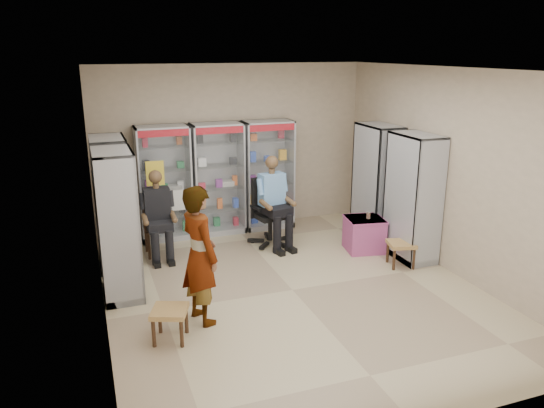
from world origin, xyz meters
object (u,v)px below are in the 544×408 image
object	(u,v)px
office_chair	(270,212)
standing_man	(200,255)
cabinet_back_right	(268,175)
cabinet_right_near	(413,198)
cabinet_left_far	(112,203)
woven_stool_b	(170,324)
pink_trunk	(364,234)
seated_shopkeeper	(271,204)
cabinet_left_near	(118,225)
cabinet_back_mid	(218,179)
cabinet_right_far	(377,182)
woven_stool_a	(401,254)
cabinet_back_left	(164,184)
wooden_chair	(158,227)

from	to	relation	value
office_chair	standing_man	size ratio (longest dim) A/B	0.66
standing_man	cabinet_back_right	bearing A→B (deg)	-49.54
cabinet_right_near	cabinet_left_far	bearing A→B (deg)	73.75
woven_stool_b	cabinet_left_far	bearing A→B (deg)	99.23
pink_trunk	standing_man	distance (m)	3.43
cabinet_back_right	seated_shopkeeper	size ratio (longest dim) A/B	1.37
cabinet_left_near	standing_man	bearing A→B (deg)	37.88
cabinet_left_near	cabinet_right_near	bearing A→B (deg)	87.43
cabinet_back_mid	seated_shopkeeper	distance (m)	1.19
cabinet_right_far	woven_stool_a	bearing A→B (deg)	166.39
pink_trunk	cabinet_back_left	bearing A→B (deg)	150.18
cabinet_back_left	cabinet_back_right	distance (m)	1.90
pink_trunk	cabinet_right_far	bearing A→B (deg)	47.42
cabinet_left_far	woven_stool_a	world-z (taller)	cabinet_left_far
cabinet_right_near	cabinet_right_far	bearing A→B (deg)	0.00
woven_stool_b	standing_man	world-z (taller)	standing_man
cabinet_back_mid	cabinet_left_far	distance (m)	2.10
cabinet_right_near	pink_trunk	world-z (taller)	cabinet_right_near
cabinet_back_mid	standing_man	size ratio (longest dim) A/B	1.16
cabinet_back_left	office_chair	size ratio (longest dim) A/B	1.75
woven_stool_a	standing_man	xyz separation A→B (m)	(-3.27, -0.64, 0.67)
cabinet_back_left	woven_stool_b	distance (m)	3.60
cabinet_back_mid	standing_man	xyz separation A→B (m)	(-1.02, -3.13, -0.14)
pink_trunk	cabinet_left_near	bearing A→B (deg)	-175.41
cabinet_back_mid	cabinet_back_left	bearing A→B (deg)	180.00
seated_shopkeeper	standing_man	xyz separation A→B (m)	(-1.70, -2.19, 0.13)
office_chair	pink_trunk	world-z (taller)	office_chair
cabinet_back_mid	cabinet_right_near	size ratio (longest dim) A/B	1.00
cabinet_right_far	cabinet_left_far	xyz separation A→B (m)	(-4.46, 0.20, 0.00)
cabinet_left_near	woven_stool_a	distance (m)	4.23
cabinet_right_far	cabinet_back_right	bearing A→B (deg)	55.27
cabinet_left_far	cabinet_left_near	xyz separation A→B (m)	(0.00, -1.10, 0.00)
cabinet_right_far	woven_stool_a	distance (m)	1.62
cabinet_left_near	office_chair	world-z (taller)	cabinet_left_near
standing_man	woven_stool_a	bearing A→B (deg)	-96.29
cabinet_right_near	seated_shopkeeper	xyz separation A→B (m)	(-1.90, 1.29, -0.27)
cabinet_back_right	office_chair	size ratio (longest dim) A/B	1.75
cabinet_back_right	cabinet_back_left	bearing A→B (deg)	180.00
wooden_chair	woven_stool_a	size ratio (longest dim) A/B	2.43
cabinet_left_far	seated_shopkeeper	size ratio (longest dim) A/B	1.37
cabinet_left_far	seated_shopkeeper	bearing A→B (deg)	89.82
cabinet_back_right	office_chair	xyz separation A→B (m)	(-0.27, -0.89, -0.43)
office_chair	woven_stool_a	size ratio (longest dim) A/B	2.97
wooden_chair	pink_trunk	world-z (taller)	wooden_chair
cabinet_back_left	seated_shopkeeper	xyz separation A→B (m)	(1.63, -0.94, -0.27)
wooden_chair	standing_man	size ratio (longest dim) A/B	0.54
standing_man	cabinet_left_far	bearing A→B (deg)	3.94
wooden_chair	standing_man	distance (m)	2.44
cabinet_back_right	pink_trunk	xyz separation A→B (m)	(1.09, -1.72, -0.72)
cabinet_left_near	seated_shopkeeper	world-z (taller)	cabinet_left_near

